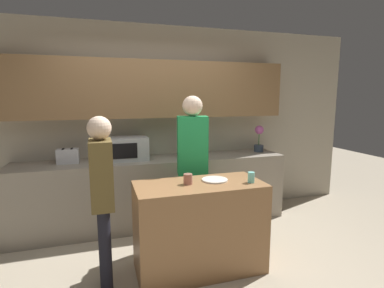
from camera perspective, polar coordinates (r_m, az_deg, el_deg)
ground_plane at (r=3.12m, az=-1.82°, el=-24.70°), size 14.00×14.00×0.00m
back_wall at (r=4.22m, az=-7.94°, el=6.33°), size 6.40×0.40×2.70m
back_counter at (r=4.15m, az=-7.00°, el=-8.94°), size 3.60×0.62×0.91m
kitchen_island at (r=3.09m, az=1.42°, el=-15.49°), size 1.26×0.59×0.90m
microwave at (r=4.02m, az=-12.21°, el=-0.81°), size 0.52×0.39×0.30m
toaster at (r=4.04m, az=-22.57°, el=-2.12°), size 0.26×0.16×0.18m
potted_plant at (r=4.60m, az=12.64°, el=1.01°), size 0.14×0.14×0.39m
bottle_0 at (r=4.08m, az=-2.18°, el=-0.88°), size 0.09×0.09×0.32m
bottle_1 at (r=4.07m, az=-0.59°, el=-0.92°), size 0.08×0.08×0.31m
bottle_2 at (r=4.20m, az=0.09°, el=-1.00°), size 0.07×0.07×0.24m
plate_on_island at (r=3.04m, az=4.36°, el=-6.81°), size 0.26×0.26×0.01m
cup_0 at (r=2.90m, az=-0.78°, el=-6.68°), size 0.09×0.09×0.10m
cup_1 at (r=3.00m, az=11.20°, el=-6.24°), size 0.07×0.07×0.10m
person_left at (r=3.44m, az=0.08°, el=-2.48°), size 0.37×0.25×1.74m
person_center at (r=2.78m, az=-16.74°, el=-8.23°), size 0.21×0.34×1.57m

